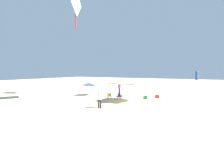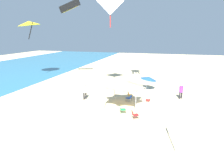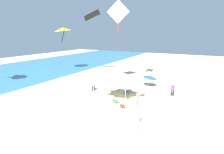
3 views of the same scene
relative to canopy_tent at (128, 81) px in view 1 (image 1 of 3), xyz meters
name	(u,v)px [view 1 (image 1 of 3)]	position (x,y,z in m)	size (l,w,h in m)	color
ground	(134,97)	(0.70, -3.71, -2.51)	(120.00, 120.00, 0.10)	beige
canopy_tent	(128,81)	(0.00, 0.00, 0.00)	(3.59, 3.69, 2.76)	#B7B7BC
beach_umbrella	(89,84)	(7.21, -1.96, -0.77)	(2.31, 2.32, 2.12)	silver
folding_chair_facing_ocean	(157,97)	(-3.13, -1.70, -1.98)	(0.75, 0.79, 0.82)	black
folding_chair_left_of_tent	(109,96)	(2.65, -0.13, -1.98)	(0.75, 0.79, 0.82)	black
folding_chair_right_of_tent	(118,96)	(1.48, -0.32, -1.98)	(0.70, 0.77, 0.82)	black
folding_chair_near_cooler	(145,98)	(-2.15, -0.28, -1.98)	(0.70, 0.77, 0.82)	black
cooler_box	(120,96)	(2.25, -2.44, -2.25)	(0.66, 0.49, 0.40)	red
banner_flag	(197,82)	(-7.38, -5.25, -0.20)	(0.36, 0.06, 3.75)	silver
person_beachcomber	(119,87)	(4.22, -6.20, -1.38)	(0.44, 0.44, 1.84)	black
person_kite_handler	(100,97)	(0.79, 5.05, -1.35)	(0.48, 0.45, 1.88)	black
kite_diamond_white	(76,3)	(5.39, 3.18, 9.36)	(1.13, 3.46, 5.15)	white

